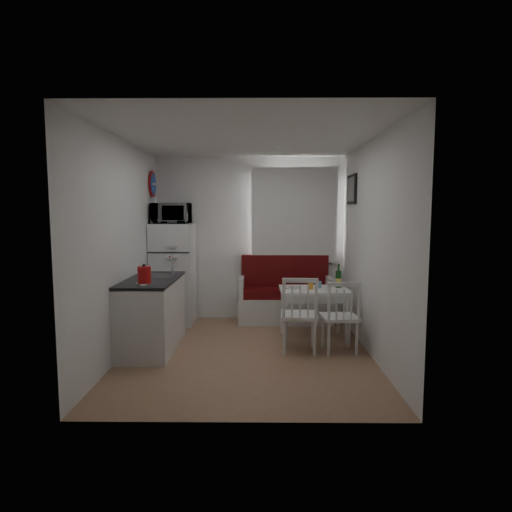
# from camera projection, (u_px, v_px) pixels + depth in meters

# --- Properties ---
(floor) EXTENTS (3.00, 3.50, 0.02)m
(floor) POSITION_uv_depth(u_px,v_px,m) (247.00, 353.00, 5.27)
(floor) COLOR #986C51
(floor) RESTS_ON ground
(ceiling) EXTENTS (3.00, 3.50, 0.02)m
(ceiling) POSITION_uv_depth(u_px,v_px,m) (246.00, 137.00, 5.00)
(ceiling) COLOR white
(ceiling) RESTS_ON wall_back
(wall_back) EXTENTS (3.00, 0.02, 2.60)m
(wall_back) POSITION_uv_depth(u_px,v_px,m) (250.00, 239.00, 6.88)
(wall_back) COLOR white
(wall_back) RESTS_ON floor
(wall_front) EXTENTS (3.00, 0.02, 2.60)m
(wall_front) POSITION_uv_depth(u_px,v_px,m) (240.00, 267.00, 3.40)
(wall_front) COLOR white
(wall_front) RESTS_ON floor
(wall_left) EXTENTS (0.02, 3.50, 2.60)m
(wall_left) POSITION_uv_depth(u_px,v_px,m) (122.00, 248.00, 5.15)
(wall_left) COLOR white
(wall_left) RESTS_ON floor
(wall_right) EXTENTS (0.02, 3.50, 2.60)m
(wall_right) POSITION_uv_depth(u_px,v_px,m) (372.00, 248.00, 5.12)
(wall_right) COLOR white
(wall_right) RESTS_ON floor
(window) EXTENTS (1.22, 0.06, 1.47)m
(window) POSITION_uv_depth(u_px,v_px,m) (294.00, 218.00, 6.81)
(window) COLOR silver
(window) RESTS_ON wall_back
(curtain) EXTENTS (1.35, 0.02, 1.50)m
(curtain) POSITION_uv_depth(u_px,v_px,m) (294.00, 215.00, 6.73)
(curtain) COLOR white
(curtain) RESTS_ON wall_back
(kitchen_counter) EXTENTS (0.62, 1.32, 1.16)m
(kitchen_counter) POSITION_uv_depth(u_px,v_px,m) (152.00, 313.00, 5.39)
(kitchen_counter) COLOR silver
(kitchen_counter) RESTS_ON floor
(wall_sign) EXTENTS (0.03, 0.40, 0.40)m
(wall_sign) POSITION_uv_depth(u_px,v_px,m) (153.00, 184.00, 6.50)
(wall_sign) COLOR #1B49A6
(wall_sign) RESTS_ON wall_left
(picture_frame) EXTENTS (0.04, 0.52, 0.42)m
(picture_frame) POSITION_uv_depth(u_px,v_px,m) (351.00, 189.00, 6.14)
(picture_frame) COLOR black
(picture_frame) RESTS_ON wall_right
(bench) EXTENTS (1.46, 0.56, 1.04)m
(bench) POSITION_uv_depth(u_px,v_px,m) (285.00, 300.00, 6.74)
(bench) COLOR silver
(bench) RESTS_ON floor
(dining_table) EXTENTS (0.93, 0.66, 0.69)m
(dining_table) POSITION_uv_depth(u_px,v_px,m) (314.00, 294.00, 5.83)
(dining_table) COLOR silver
(dining_table) RESTS_ON floor
(chair_left) EXTENTS (0.47, 0.45, 0.51)m
(chair_left) POSITION_uv_depth(u_px,v_px,m) (300.00, 307.00, 5.17)
(chair_left) COLOR silver
(chair_left) RESTS_ON floor
(chair_right) EXTENTS (0.45, 0.44, 0.48)m
(chair_right) POSITION_uv_depth(u_px,v_px,m) (341.00, 309.00, 5.17)
(chair_right) COLOR silver
(chair_right) RESTS_ON floor
(fridge) EXTENTS (0.62, 0.62, 1.55)m
(fridge) POSITION_uv_depth(u_px,v_px,m) (173.00, 274.00, 6.60)
(fridge) COLOR white
(fridge) RESTS_ON floor
(microwave) EXTENTS (0.56, 0.38, 0.31)m
(microwave) POSITION_uv_depth(u_px,v_px,m) (171.00, 213.00, 6.45)
(microwave) COLOR white
(microwave) RESTS_ON fridge
(kettle) EXTENTS (0.18, 0.18, 0.24)m
(kettle) POSITION_uv_depth(u_px,v_px,m) (144.00, 275.00, 4.83)
(kettle) COLOR red
(kettle) RESTS_ON kitchen_counter
(wine_bottle) EXTENTS (0.08, 0.08, 0.33)m
(wine_bottle) POSITION_uv_depth(u_px,v_px,m) (338.00, 276.00, 5.90)
(wine_bottle) COLOR #123A15
(wine_bottle) RESTS_ON dining_table
(drinking_glass_orange) EXTENTS (0.07, 0.07, 0.11)m
(drinking_glass_orange) POSITION_uv_depth(u_px,v_px,m) (311.00, 285.00, 5.76)
(drinking_glass_orange) COLOR orange
(drinking_glass_orange) RESTS_ON dining_table
(drinking_glass_blue) EXTENTS (0.06, 0.06, 0.10)m
(drinking_glass_blue) POSITION_uv_depth(u_px,v_px,m) (319.00, 285.00, 5.86)
(drinking_glass_blue) COLOR #78ABCC
(drinking_glass_blue) RESTS_ON dining_table
(plate) EXTENTS (0.23, 0.23, 0.02)m
(plate) POSITION_uv_depth(u_px,v_px,m) (292.00, 288.00, 5.84)
(plate) COLOR white
(plate) RESTS_ON dining_table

